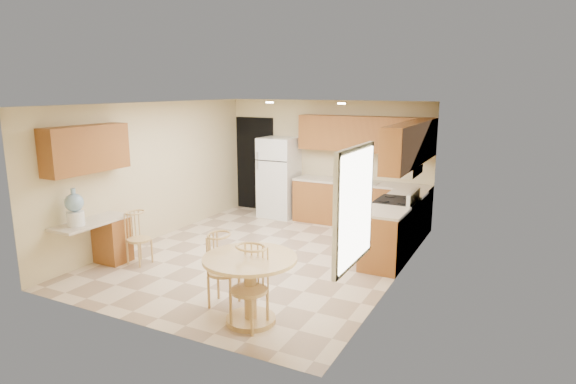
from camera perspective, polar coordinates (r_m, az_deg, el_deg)
The scene contains 30 objects.
floor at distance 8.12m, azimuth -3.09°, elevation -7.52°, with size 5.50×5.50×0.00m, color beige.
ceiling at distance 7.65m, azimuth -3.31°, elevation 10.39°, with size 4.50×5.50×0.02m, color white.
wall_back at distance 10.23m, azimuth 4.56°, elevation 3.79°, with size 4.50×0.02×2.50m, color beige.
wall_front at distance 5.65m, azimuth -17.34°, elevation -3.64°, with size 4.50×0.02×2.50m, color beige.
wall_left at distance 9.12m, azimuth -15.54°, elevation 2.35°, with size 0.02×5.50×2.50m, color beige.
wall_right at distance 6.96m, azimuth 13.04°, elevation -0.47°, with size 0.02×5.50×2.50m, color beige.
doorway at distance 11.02m, azimuth -3.94°, elevation 3.36°, with size 0.90×0.02×2.10m, color black.
base_cab_back at distance 9.81m, azimuth 8.53°, elevation -1.52°, with size 2.75×0.60×0.87m, color #9D5D27.
counter_back at distance 9.71m, azimuth 8.62°, elevation 1.09°, with size 2.75×0.63×0.04m, color beige.
base_cab_right_a at distance 8.98m, azimuth 13.84°, elevation -3.03°, with size 0.60×0.59×0.87m, color #9D5D27.
counter_right_a at distance 8.87m, azimuth 13.99°, elevation -0.20°, with size 0.63×0.59×0.04m, color beige.
base_cab_right_b at distance 7.62m, azimuth 11.29°, elevation -5.64°, with size 0.60×0.80×0.87m, color #9D5D27.
counter_right_b at distance 7.50m, azimuth 11.44°, elevation -2.33°, with size 0.63×0.80×0.04m, color beige.
upper_cab_back at distance 9.71m, azimuth 9.05°, elevation 6.79°, with size 2.75×0.33×0.70m, color #9D5D27.
upper_cab_right at distance 8.07m, azimuth 14.22°, elevation 5.50°, with size 0.33×2.42×0.70m, color #9D5D27.
upper_cab_left at distance 7.82m, azimuth -22.80°, elevation 4.72°, with size 0.33×1.40×0.70m, color #9D5D27.
sink at distance 9.72m, azimuth 8.48°, elevation 1.23°, with size 0.78×0.44×0.01m, color silver.
range_hood at distance 8.12m, azimuth 13.43°, elevation 2.51°, with size 0.50×0.76×0.14m, color silver.
desk_pedestal at distance 8.24m, azimuth -20.08°, elevation -5.35°, with size 0.48×0.42×0.72m, color #9D5D27.
desk_top at distance 7.89m, azimuth -22.29°, elevation -3.33°, with size 0.50×1.20×0.04m, color beige.
window at distance 5.18m, azimuth 7.92°, elevation -1.75°, with size 0.06×1.12×1.30m.
can_light_a at distance 8.94m, azimuth -2.19°, elevation 10.56°, with size 0.14×0.14×0.02m, color white.
can_light_b at distance 8.35m, azimuth 6.37°, elevation 10.39°, with size 0.14×0.14×0.02m, color white.
refrigerator at distance 10.38m, azimuth -1.07°, elevation 1.76°, with size 0.76×0.74×1.71m.
stove at distance 8.34m, azimuth 12.61°, elevation -3.89°, with size 0.65×0.76×1.09m.
dining_table at distance 5.76m, azimuth -4.50°, elevation -10.33°, with size 1.11×1.11×0.82m.
chair_table_a at distance 6.15m, azimuth -8.15°, elevation -8.56°, with size 0.41×0.54×0.94m.
chair_table_b at distance 5.55m, azimuth -5.18°, elevation -10.63°, with size 0.43×0.43×0.97m.
chair_desk at distance 7.91m, azimuth -17.70°, elevation -4.77°, with size 0.37×0.48×0.84m.
water_crock at distance 7.66m, azimuth -23.96°, elevation -1.83°, with size 0.27×0.27×0.55m.
Camera 1 is at (3.85, -6.61, 2.74)m, focal length 30.00 mm.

